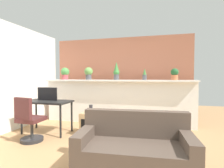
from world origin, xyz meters
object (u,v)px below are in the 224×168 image
at_px(potted_plant_4, 175,74).
at_px(office_chair, 29,123).
at_px(couch, 134,151).
at_px(desk, 47,104).
at_px(potted_plant_1, 89,73).
at_px(potted_plant_3, 145,75).
at_px(side_cube_shelf, 91,124).
at_px(tv_monitor, 47,94).
at_px(vase_on_shelf, 91,109).
at_px(potted_plant_0, 65,73).
at_px(potted_plant_2, 116,71).

bearing_deg(potted_plant_4, office_chair, -148.55).
height_order(potted_plant_4, couch, potted_plant_4).
xyz_separation_m(desk, couch, (2.20, -1.15, -0.38)).
distance_m(potted_plant_4, office_chair, 3.52).
distance_m(potted_plant_1, potted_plant_4, 2.31).
xyz_separation_m(potted_plant_3, office_chair, (-2.14, -1.72, -0.97)).
relative_size(potted_plant_4, side_cube_shelf, 0.59).
height_order(tv_monitor, couch, tv_monitor).
bearing_deg(tv_monitor, vase_on_shelf, 2.38).
bearing_deg(potted_plant_0, side_cube_shelf, -39.21).
distance_m(potted_plant_4, couch, 2.64).
relative_size(potted_plant_0, side_cube_shelf, 0.71).
xyz_separation_m(potted_plant_3, potted_plant_4, (0.74, 0.04, 0.02)).
distance_m(potted_plant_1, side_cube_shelf, 1.58).
relative_size(potted_plant_1, side_cube_shelf, 0.70).
bearing_deg(potted_plant_4, tv_monitor, -160.25).
relative_size(office_chair, side_cube_shelf, 1.82).
bearing_deg(potted_plant_3, potted_plant_1, -179.71).
xyz_separation_m(tv_monitor, couch, (2.25, -1.23, -0.62)).
bearing_deg(potted_plant_4, vase_on_shelf, -151.38).
xyz_separation_m(potted_plant_1, couch, (1.61, -2.24, -1.14)).
relative_size(potted_plant_2, potted_plant_4, 1.63).
bearing_deg(side_cube_shelf, potted_plant_0, 140.79).
bearing_deg(desk, potted_plant_1, 61.42).
bearing_deg(vase_on_shelf, potted_plant_1, 115.05).
relative_size(vase_on_shelf, couch, 0.11).
bearing_deg(potted_plant_3, side_cube_shelf, -139.53).
bearing_deg(potted_plant_0, tv_monitor, -83.95).
height_order(potted_plant_3, desk, potted_plant_3).
bearing_deg(vase_on_shelf, potted_plant_3, 41.10).
bearing_deg(desk, potted_plant_0, 98.03).
bearing_deg(couch, potted_plant_1, 125.65).
bearing_deg(couch, side_cube_shelf, 132.32).
height_order(potted_plant_0, office_chair, potted_plant_0).
bearing_deg(potted_plant_2, tv_monitor, -144.76).
distance_m(tv_monitor, side_cube_shelf, 1.26).
relative_size(potted_plant_2, desk, 0.44).
xyz_separation_m(potted_plant_2, desk, (-1.40, -1.10, -0.79)).
relative_size(potted_plant_0, desk, 0.32).
xyz_separation_m(office_chair, side_cube_shelf, (1.01, 0.76, -0.14)).
relative_size(potted_plant_0, tv_monitor, 0.70).
bearing_deg(tv_monitor, potted_plant_4, 19.75).
xyz_separation_m(desk, office_chair, (0.02, -0.62, -0.28)).
bearing_deg(desk, potted_plant_4, 21.43).
distance_m(potted_plant_0, office_chair, 2.02).
xyz_separation_m(potted_plant_3, vase_on_shelf, (-1.11, -0.97, -0.77)).
distance_m(potted_plant_2, potted_plant_3, 0.76).
xyz_separation_m(potted_plant_0, couch, (2.36, -2.25, -1.14)).
xyz_separation_m(potted_plant_0, tv_monitor, (0.11, -1.02, -0.52)).
distance_m(desk, office_chair, 0.68).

